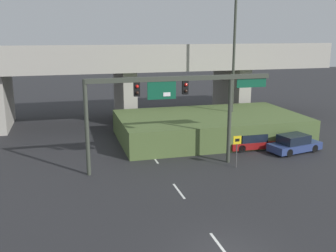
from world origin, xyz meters
name	(u,v)px	position (x,y,z in m)	size (l,w,h in m)	color
lane_markings	(154,159)	(0.00, 13.86, 0.00)	(0.14, 28.60, 0.01)	silver
signal_gantry	(174,96)	(0.90, 11.60, 5.16)	(13.25, 0.44, 6.54)	#383D33
speed_limit_sign	(237,147)	(5.17, 10.32, 1.58)	(0.60, 0.11, 2.42)	#4C4C4C
highway_light_pole_near	(235,36)	(8.76, 19.28, 9.11)	(0.70, 0.36, 17.46)	#383D33
overpass_bridge	(124,67)	(0.00, 27.92, 5.83)	(44.02, 9.61, 8.30)	#A39E93
grass_embankment	(209,126)	(6.23, 18.46, 1.08)	(16.37, 9.49, 2.16)	#4C6033
parked_sedan_near_right	(252,141)	(8.46, 14.40, 0.63)	(4.36, 1.87, 1.35)	maroon
parked_sedan_mid_right	(294,144)	(11.32, 12.62, 0.67)	(4.63, 2.66, 1.45)	navy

